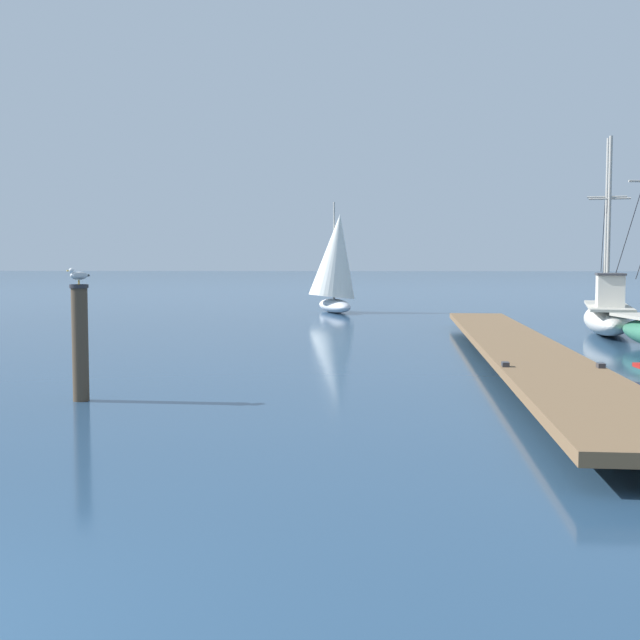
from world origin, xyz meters
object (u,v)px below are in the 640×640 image
Objects in this scene: fishing_boat_1 at (608,313)px; distant_sailboat at (336,263)px; mooring_piling at (80,341)px; perched_seagull at (79,275)px.

distant_sailboat is at bearing 130.45° from fishing_boat_1.
mooring_piling is 0.39× the size of distant_sailboat.
fishing_boat_1 is at bearing 47.04° from mooring_piling.
fishing_boat_1 is at bearing 47.04° from perched_seagull.
perched_seagull is (-12.19, -13.09, 1.39)m from fishing_boat_1.
fishing_boat_1 is at bearing -49.55° from distant_sailboat.
fishing_boat_1 is 17.95m from perched_seagull.
distant_sailboat is (-8.89, 10.43, 1.56)m from fishing_boat_1.
mooring_piling is 5.73× the size of perched_seagull.
mooring_piling is (-12.20, -13.10, 0.33)m from fishing_boat_1.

